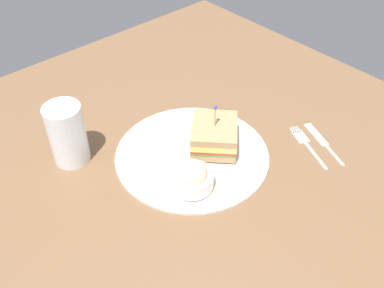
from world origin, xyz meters
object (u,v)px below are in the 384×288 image
(coleslaw_bowl, at_px, (192,177))
(fork, at_px, (305,142))
(knife, at_px, (322,141))
(plate, at_px, (192,154))
(drink_glass, at_px, (68,136))
(sandwich_half_center, at_px, (214,135))

(coleslaw_bowl, xyz_separation_m, fork, (-0.06, -0.24, -0.03))
(coleslaw_bowl, height_order, fork, coleslaw_bowl)
(knife, bearing_deg, coleslaw_bowl, 74.28)
(plate, bearing_deg, knife, -122.79)
(coleslaw_bowl, bearing_deg, knife, -105.72)
(drink_glass, height_order, fork, drink_glass)
(knife, bearing_deg, fork, 53.94)
(knife, bearing_deg, plate, 57.21)
(coleslaw_bowl, bearing_deg, sandwich_half_center, -63.53)
(plate, distance_m, sandwich_half_center, 0.05)
(plate, bearing_deg, coleslaw_bowl, 138.31)
(fork, bearing_deg, knife, -126.06)
(drink_glass, bearing_deg, coleslaw_bowl, -151.03)
(sandwich_half_center, xyz_separation_m, knife, (-0.13, -0.17, -0.03))
(fork, relative_size, knife, 1.00)
(sandwich_half_center, xyz_separation_m, coleslaw_bowl, (-0.05, 0.10, -0.00))
(knife, bearing_deg, drink_glass, 53.77)
(sandwich_half_center, bearing_deg, fork, -126.30)
(sandwich_half_center, height_order, coleslaw_bowl, sandwich_half_center)
(sandwich_half_center, relative_size, knife, 1.03)
(drink_glass, xyz_separation_m, knife, (-0.28, -0.38, -0.05))
(coleslaw_bowl, relative_size, drink_glass, 0.63)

